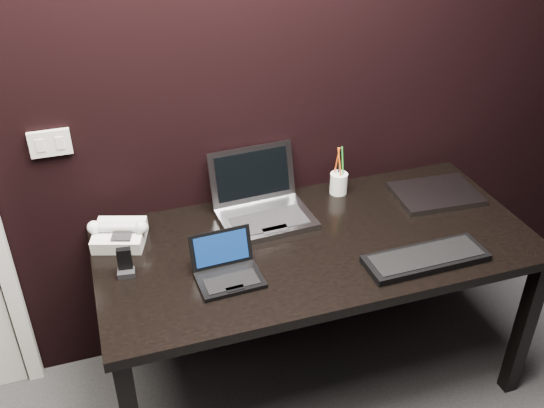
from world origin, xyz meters
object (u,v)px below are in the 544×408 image
object	(u,v)px
desk_phone	(119,234)
ext_keyboard	(426,258)
silver_laptop	(263,207)
desk	(316,256)
mobile_phone	(125,265)
pen_cup	(339,182)
netbook	(228,271)
closed_laptop	(436,194)

from	to	relation	value
desk_phone	ext_keyboard	bearing A→B (deg)	-23.83
silver_laptop	desk_phone	distance (m)	0.58
desk	silver_laptop	xyz separation A→B (m)	(-0.15, 0.23, 0.13)
desk_phone	mobile_phone	distance (m)	0.20
ext_keyboard	mobile_phone	distance (m)	1.10
desk	pen_cup	bearing A→B (deg)	53.81
netbook	desk_phone	xyz separation A→B (m)	(-0.34, 0.33, 0.01)
silver_laptop	pen_cup	size ratio (longest dim) A/B	1.73
silver_laptop	desk	bearing A→B (deg)	-56.35
desk	silver_laptop	distance (m)	0.30
netbook	closed_laptop	xyz separation A→B (m)	(1.00, 0.26, -0.02)
netbook	silver_laptop	bearing A→B (deg)	55.14
silver_laptop	closed_laptop	distance (m)	0.77
netbook	desk_phone	size ratio (longest dim) A/B	0.99
netbook	ext_keyboard	bearing A→B (deg)	-10.81
desk	closed_laptop	size ratio (longest dim) A/B	4.58
ext_keyboard	mobile_phone	xyz separation A→B (m)	(-1.07, 0.27, 0.03)
pen_cup	desk	bearing A→B (deg)	-126.19
netbook	closed_laptop	world-z (taller)	netbook
closed_laptop	desk_phone	size ratio (longest dim) A/B	1.56
ext_keyboard	netbook	bearing A→B (deg)	169.19
silver_laptop	pen_cup	xyz separation A→B (m)	(0.37, 0.08, 0.00)
netbook	pen_cup	bearing A→B (deg)	34.52
desk_phone	closed_laptop	bearing A→B (deg)	-3.13
silver_laptop	desk_phone	bearing A→B (deg)	-179.14
desk_phone	mobile_phone	xyz separation A→B (m)	(-0.00, -0.20, -0.00)
closed_laptop	mobile_phone	distance (m)	1.35
netbook	ext_keyboard	distance (m)	0.74
desk	pen_cup	world-z (taller)	pen_cup
desk	closed_laptop	world-z (taller)	closed_laptop
desk	mobile_phone	distance (m)	0.74
desk	netbook	xyz separation A→B (m)	(-0.39, -0.12, 0.11)
desk	desk_phone	bearing A→B (deg)	163.44
desk_phone	pen_cup	bearing A→B (deg)	5.27
closed_laptop	mobile_phone	size ratio (longest dim) A/B	3.49
desk	netbook	world-z (taller)	netbook
ext_keyboard	pen_cup	bearing A→B (deg)	101.26
netbook	mobile_phone	xyz separation A→B (m)	(-0.34, 0.13, 0.01)
silver_laptop	closed_laptop	world-z (taller)	silver_laptop
ext_keyboard	desk_phone	xyz separation A→B (m)	(-1.07, 0.47, 0.03)
desk_phone	netbook	bearing A→B (deg)	-44.14
mobile_phone	pen_cup	xyz separation A→B (m)	(0.95, 0.29, 0.01)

